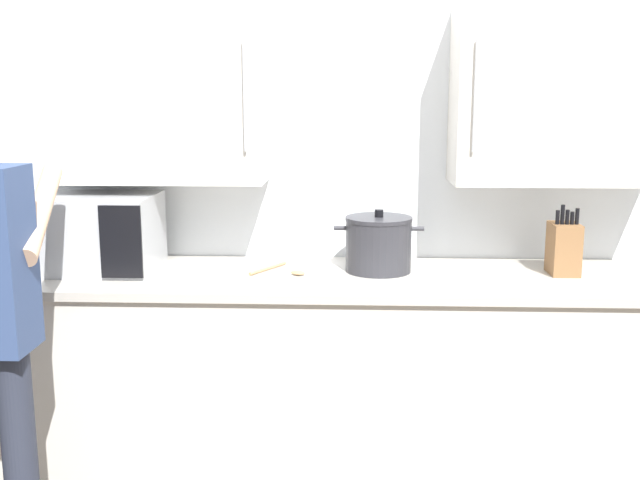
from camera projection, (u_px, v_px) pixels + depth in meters
back_wall_tiled at (358, 130)px, 3.22m from camera, size 3.75×0.44×2.84m
counter_unit at (356, 380)px, 3.10m from camera, size 3.31×0.67×0.91m
microwave_oven at (77, 233)px, 3.06m from camera, size 0.59×0.78×0.31m
wooden_spoon at (282, 270)px, 3.04m from camera, size 0.24×0.22×0.02m
knife_block at (564, 248)px, 3.00m from camera, size 0.11×0.15×0.29m
stock_pot at (378, 244)px, 3.05m from camera, size 0.37×0.27×0.26m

